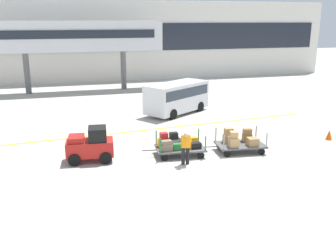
{
  "coord_description": "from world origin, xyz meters",
  "views": [
    {
      "loc": [
        -5.77,
        -14.88,
        6.26
      ],
      "look_at": [
        -0.79,
        2.63,
        1.14
      ],
      "focal_mm": 40.6,
      "sensor_mm": 36.0,
      "label": 1
    }
  ],
  "objects": [
    {
      "name": "ground_plane",
      "position": [
        0.0,
        0.0,
        0.0
      ],
      "size": [
        120.0,
        120.0,
        0.0
      ],
      "primitive_type": "plane",
      "color": "#B2ADA0"
    },
    {
      "name": "baggage_tug",
      "position": [
        -4.68,
        1.82,
        0.75
      ],
      "size": [
        2.2,
        1.42,
        1.58
      ],
      "color": "red",
      "rests_on": "ground_plane"
    },
    {
      "name": "jet_bridge",
      "position": [
        -6.03,
        19.99,
        4.8
      ],
      "size": [
        17.39,
        3.0,
        6.15
      ],
      "color": "silver",
      "rests_on": "ground_plane"
    },
    {
      "name": "terminal_building",
      "position": [
        0.0,
        25.98,
        4.09
      ],
      "size": [
        48.35,
        2.51,
        8.18
      ],
      "color": "silver",
      "rests_on": "ground_plane"
    },
    {
      "name": "shuttle_van",
      "position": [
        1.82,
        9.55,
        1.23
      ],
      "size": [
        5.06,
        4.21,
        2.1
      ],
      "color": "silver",
      "rests_on": "ground_plane"
    },
    {
      "name": "baggage_handler",
      "position": [
        -0.68,
        0.17,
        0.87
      ],
      "size": [
        0.48,
        0.5,
        1.56
      ],
      "color": "black",
      "rests_on": "ground_plane"
    },
    {
      "name": "baggage_cart_middle",
      "position": [
        2.4,
        1.08,
        0.55
      ],
      "size": [
        3.06,
        1.63,
        1.15
      ],
      "color": "#4C4C4F",
      "rests_on": "ground_plane"
    },
    {
      "name": "apron_lead_line",
      "position": [
        -0.35,
        6.09,
        0.0
      ],
      "size": [
        20.02,
        2.09,
        0.01
      ],
      "primitive_type": "cube",
      "rotation": [
        0.0,
        0.0,
        0.09
      ],
      "color": "yellow",
      "rests_on": "ground_plane"
    },
    {
      "name": "safety_cone_far",
      "position": [
        7.93,
        1.54,
        0.28
      ],
      "size": [
        0.36,
        0.36,
        0.55
      ],
      "primitive_type": "cone",
      "color": "#EA590F",
      "rests_on": "ground_plane"
    },
    {
      "name": "baggage_cart_lead",
      "position": [
        -0.64,
        1.44,
        0.53
      ],
      "size": [
        3.06,
        1.63,
        1.1
      ],
      "color": "#4C4C4F",
      "rests_on": "ground_plane"
    }
  ]
}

